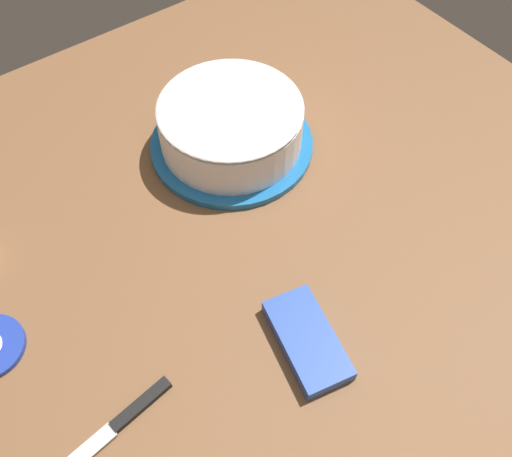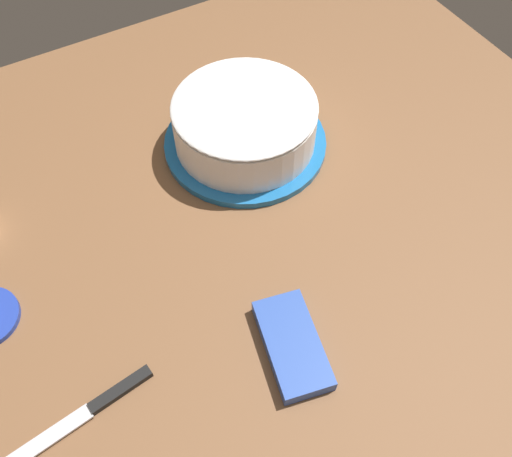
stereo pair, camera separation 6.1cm
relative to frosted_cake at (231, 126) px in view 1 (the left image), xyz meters
name	(u,v)px [view 1 (the left image)]	position (x,y,z in m)	size (l,w,h in m)	color
ground_plane	(272,302)	(-0.31, 0.14, -0.05)	(1.54, 1.54, 0.00)	brown
frosted_cake	(231,126)	(0.00, 0.00, 0.00)	(0.31, 0.31, 0.11)	#1E6BB2
spreading_knife	(113,429)	(-0.34, 0.43, -0.05)	(0.05, 0.24, 0.01)	silver
candy_box_lower	(306,341)	(-0.40, 0.14, -0.04)	(0.16, 0.08, 0.03)	#2D51B2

